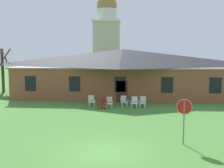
# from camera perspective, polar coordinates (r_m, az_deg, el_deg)

# --- Properties ---
(ground_plane) EXTENTS (200.00, 200.00, 0.00)m
(ground_plane) POSITION_cam_1_polar(r_m,az_deg,el_deg) (13.41, -1.77, -14.35)
(ground_plane) COLOR #477F33
(brick_building) EXTENTS (23.67, 10.40, 5.30)m
(brick_building) POSITION_cam_1_polar(r_m,az_deg,el_deg) (31.26, 2.27, 2.67)
(brick_building) COLOR brown
(brick_building) RESTS_ON ground
(dome_tower) EXTENTS (5.18, 5.18, 16.76)m
(dome_tower) POSITION_cam_1_polar(r_m,az_deg,el_deg) (52.71, -1.09, 9.52)
(dome_tower) COLOR #BCB29E
(dome_tower) RESTS_ON ground
(stop_sign) EXTENTS (0.77, 0.28, 2.41)m
(stop_sign) POSITION_cam_1_polar(r_m,az_deg,el_deg) (14.57, 15.08, -5.85)
(stop_sign) COLOR slate
(stop_sign) RESTS_ON ground
(lawn_chair_by_porch) EXTENTS (0.75, 0.81, 0.96)m
(lawn_chair_by_porch) POSITION_cam_1_polar(r_m,az_deg,el_deg) (24.75, -4.40, -3.48)
(lawn_chair_by_porch) COLOR silver
(lawn_chair_by_porch) RESTS_ON ground
(lawn_chair_near_door) EXTENTS (0.83, 0.86, 0.96)m
(lawn_chair_near_door) POSITION_cam_1_polar(r_m,az_deg,el_deg) (23.41, -1.91, -4.04)
(lawn_chair_near_door) COLOR maroon
(lawn_chair_near_door) RESTS_ON ground
(lawn_chair_left_end) EXTENTS (0.68, 0.72, 0.96)m
(lawn_chair_left_end) POSITION_cam_1_polar(r_m,az_deg,el_deg) (23.76, -0.60, -3.88)
(lawn_chair_left_end) COLOR silver
(lawn_chair_left_end) RESTS_ON ground
(lawn_chair_middle) EXTENTS (0.76, 0.81, 0.96)m
(lawn_chair_middle) POSITION_cam_1_polar(r_m,az_deg,el_deg) (24.52, 2.54, -3.56)
(lawn_chair_middle) COLOR silver
(lawn_chair_middle) RESTS_ON ground
(lawn_chair_right_end) EXTENTS (0.68, 0.72, 0.96)m
(lawn_chair_right_end) POSITION_cam_1_polar(r_m,az_deg,el_deg) (24.06, 4.79, -3.77)
(lawn_chair_right_end) COLOR white
(lawn_chair_right_end) RESTS_ON ground
(lawn_chair_far_side) EXTENTS (0.71, 0.75, 0.96)m
(lawn_chair_far_side) POSITION_cam_1_polar(r_m,az_deg,el_deg) (24.28, 6.53, -3.70)
(lawn_chair_far_side) COLOR silver
(lawn_chair_far_side) RESTS_ON ground
(bare_tree_beside_building) EXTENTS (2.07, 2.08, 5.77)m
(bare_tree_beside_building) POSITION_cam_1_polar(r_m,az_deg,el_deg) (36.22, -22.29, 3.35)
(bare_tree_beside_building) COLOR brown
(bare_tree_beside_building) RESTS_ON ground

